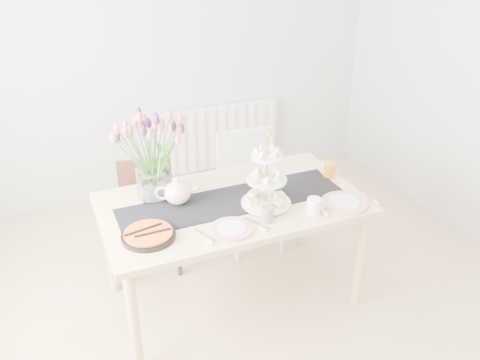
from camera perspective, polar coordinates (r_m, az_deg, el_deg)
name	(u,v)px	position (r m, az deg, el deg)	size (l,w,h in m)	color
room_shell	(276,153)	(2.45, 4.08, 3.08)	(4.50, 4.50, 4.50)	tan
radiator	(218,137)	(4.82, -2.54, 4.86)	(1.20, 0.08, 0.60)	white
dining_table	(232,212)	(3.16, -0.87, -3.60)	(1.60, 0.90, 0.75)	tan
chair_brown	(148,207)	(3.72, -10.29, -2.99)	(0.46, 0.46, 0.78)	#352013
chair_white	(250,181)	(3.86, 1.08, -0.08)	(0.48, 0.48, 0.89)	silver
table_runner	(232,201)	(3.12, -0.88, -2.34)	(1.40, 0.35, 0.01)	black
tulip_vase	(150,144)	(3.06, -10.05, 4.01)	(0.66, 0.66, 0.56)	silver
cake_stand	(266,186)	(3.03, 2.99, -0.71)	(0.30, 0.30, 0.44)	gold
teapot	(178,193)	(3.08, -7.03, -1.43)	(0.25, 0.21, 0.17)	white
cream_jug	(327,168)	(3.49, 9.78, 1.29)	(0.08, 0.08, 0.08)	silver
tart_tin	(148,235)	(2.82, -10.24, -6.09)	(0.30, 0.30, 0.04)	black
mug_grey	(267,214)	(2.92, 3.09, -3.81)	(0.07, 0.07, 0.09)	slate
mug_white	(314,206)	(3.01, 8.28, -2.91)	(0.08, 0.08, 0.10)	white
mug_orange	(329,170)	(3.45, 9.99, 1.10)	(0.08, 0.08, 0.10)	orange
plate_left	(232,229)	(2.85, -0.95, -5.52)	(0.25, 0.25, 0.01)	silver
plate_right	(344,203)	(3.16, 11.65, -2.54)	(0.28, 0.28, 0.01)	silver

